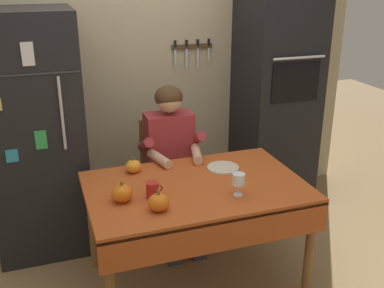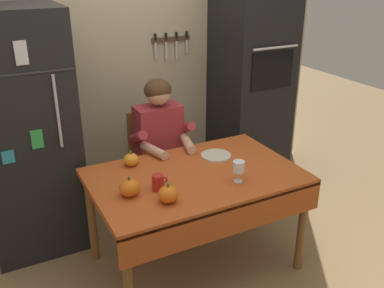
# 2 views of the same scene
# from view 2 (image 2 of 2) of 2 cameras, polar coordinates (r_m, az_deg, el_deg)

# --- Properties ---
(ground_plane) EXTENTS (10.00, 10.00, 0.00)m
(ground_plane) POSITION_cam_2_polar(r_m,az_deg,el_deg) (3.25, 1.26, -16.39)
(ground_plane) COLOR #93754C
(ground_plane) RESTS_ON ground
(back_wall_assembly) EXTENTS (3.70, 0.13, 2.60)m
(back_wall_assembly) POSITION_cam_2_polar(r_m,az_deg,el_deg) (3.83, -7.76, 11.46)
(back_wall_assembly) COLOR #BCAD89
(back_wall_assembly) RESTS_ON ground
(refrigerator) EXTENTS (0.68, 0.71, 1.80)m
(refrigerator) POSITION_cam_2_polar(r_m,az_deg,el_deg) (3.37, -21.18, 1.28)
(refrigerator) COLOR black
(refrigerator) RESTS_ON ground
(wall_oven) EXTENTS (0.60, 0.64, 2.10)m
(wall_oven) POSITION_cam_2_polar(r_m,az_deg,el_deg) (4.04, 7.80, 8.42)
(wall_oven) COLOR black
(wall_oven) RESTS_ON ground
(dining_table) EXTENTS (1.40, 0.90, 0.74)m
(dining_table) POSITION_cam_2_polar(r_m,az_deg,el_deg) (2.93, 0.66, -5.61)
(dining_table) COLOR brown
(dining_table) RESTS_ON ground
(chair_behind_person) EXTENTS (0.40, 0.40, 0.93)m
(chair_behind_person) POSITION_cam_2_polar(r_m,az_deg,el_deg) (3.64, -5.06, -2.18)
(chair_behind_person) COLOR brown
(chair_behind_person) RESTS_ON ground
(seated_person) EXTENTS (0.47, 0.55, 1.25)m
(seated_person) POSITION_cam_2_polar(r_m,az_deg,el_deg) (3.39, -3.96, 0.04)
(seated_person) COLOR #38384C
(seated_person) RESTS_ON ground
(coffee_mug) EXTENTS (0.10, 0.08, 0.10)m
(coffee_mug) POSITION_cam_2_polar(r_m,az_deg,el_deg) (2.70, -4.50, -5.07)
(coffee_mug) COLOR #B2231E
(coffee_mug) RESTS_ON dining_table
(wine_glass) EXTENTS (0.08, 0.08, 0.15)m
(wine_glass) POSITION_cam_2_polar(r_m,az_deg,el_deg) (2.78, 6.21, -3.07)
(wine_glass) COLOR white
(wine_glass) RESTS_ON dining_table
(pumpkin_large) EXTENTS (0.11, 0.11, 0.11)m
(pumpkin_large) POSITION_cam_2_polar(r_m,az_deg,el_deg) (3.03, -8.08, -2.06)
(pumpkin_large) COLOR orange
(pumpkin_large) RESTS_ON dining_table
(pumpkin_medium) EXTENTS (0.13, 0.13, 0.13)m
(pumpkin_medium) POSITION_cam_2_polar(r_m,az_deg,el_deg) (2.66, -8.28, -5.75)
(pumpkin_medium) COLOR orange
(pumpkin_medium) RESTS_ON dining_table
(pumpkin_small) EXTENTS (0.12, 0.12, 0.13)m
(pumpkin_small) POSITION_cam_2_polar(r_m,az_deg,el_deg) (2.57, -3.18, -6.66)
(pumpkin_small) COLOR orange
(pumpkin_small) RESTS_ON dining_table
(serving_tray) EXTENTS (0.22, 0.22, 0.02)m
(serving_tray) POSITION_cam_2_polar(r_m,az_deg,el_deg) (3.16, 3.21, -1.55)
(serving_tray) COLOR beige
(serving_tray) RESTS_ON dining_table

